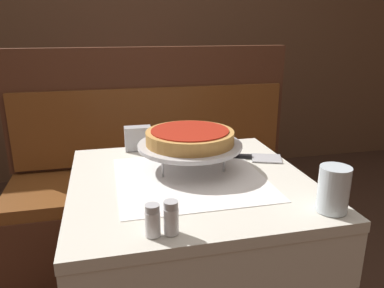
# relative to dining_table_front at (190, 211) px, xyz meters

# --- Properties ---
(dining_table_front) EXTENTS (0.74, 0.74, 0.75)m
(dining_table_front) POSITION_rel_dining_table_front_xyz_m (0.00, 0.00, 0.00)
(dining_table_front) COLOR beige
(dining_table_front) RESTS_ON ground_plane
(dining_table_rear) EXTENTS (0.75, 0.75, 0.75)m
(dining_table_rear) POSITION_rel_dining_table_front_xyz_m (-0.03, 1.54, 0.02)
(dining_table_rear) COLOR red
(dining_table_rear) RESTS_ON ground_plane
(booth_bench) EXTENTS (1.53, 0.52, 1.10)m
(booth_bench) POSITION_rel_dining_table_front_xyz_m (0.01, 0.78, -0.31)
(booth_bench) COLOR #4C2819
(booth_bench) RESTS_ON ground_plane
(back_wall_panel) EXTENTS (6.00, 0.04, 2.40)m
(back_wall_panel) POSITION_rel_dining_table_front_xyz_m (0.00, 2.03, 0.57)
(back_wall_panel) COLOR brown
(back_wall_panel) RESTS_ON ground_plane
(pizza_pan_stand) EXTENTS (0.34, 0.34, 0.09)m
(pizza_pan_stand) POSITION_rel_dining_table_front_xyz_m (0.02, 0.09, 0.19)
(pizza_pan_stand) COLOR #ADADB2
(pizza_pan_stand) RESTS_ON dining_table_front
(deep_dish_pizza) EXTENTS (0.29, 0.29, 0.05)m
(deep_dish_pizza) POSITION_rel_dining_table_front_xyz_m (0.02, 0.09, 0.23)
(deep_dish_pizza) COLOR #C68E47
(deep_dish_pizza) RESTS_ON pizza_pan_stand
(pizza_server) EXTENTS (0.27, 0.15, 0.01)m
(pizza_server) POSITION_rel_dining_table_front_xyz_m (0.24, 0.13, 0.12)
(pizza_server) COLOR #BCBCC1
(pizza_server) RESTS_ON dining_table_front
(water_glass_near) EXTENTS (0.08, 0.08, 0.12)m
(water_glass_near) POSITION_rel_dining_table_front_xyz_m (0.30, -0.30, 0.18)
(water_glass_near) COLOR silver
(water_glass_near) RESTS_ON dining_table_front
(salt_shaker) EXTENTS (0.04, 0.04, 0.08)m
(salt_shaker) POSITION_rel_dining_table_front_xyz_m (-0.16, -0.31, 0.15)
(salt_shaker) COLOR silver
(salt_shaker) RESTS_ON dining_table_front
(pepper_shaker) EXTENTS (0.04, 0.04, 0.08)m
(pepper_shaker) POSITION_rel_dining_table_front_xyz_m (-0.12, -0.31, 0.16)
(pepper_shaker) COLOR silver
(pepper_shaker) RESTS_ON dining_table_front
(napkin_holder) EXTENTS (0.10, 0.05, 0.09)m
(napkin_holder) POSITION_rel_dining_table_front_xyz_m (-0.13, 0.32, 0.16)
(napkin_holder) COLOR #B2B2B7
(napkin_holder) RESTS_ON dining_table_front
(condiment_caddy) EXTENTS (0.13, 0.13, 0.15)m
(condiment_caddy) POSITION_rel_dining_table_front_xyz_m (0.06, 1.52, 0.15)
(condiment_caddy) COLOR black
(condiment_caddy) RESTS_ON dining_table_rear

